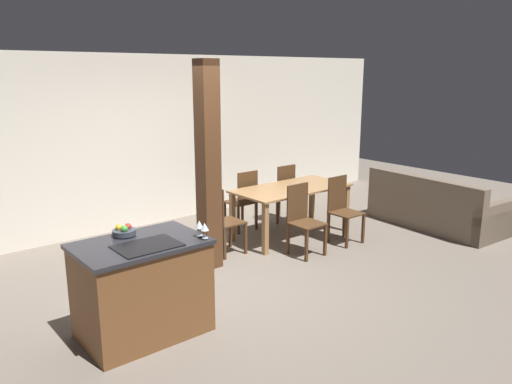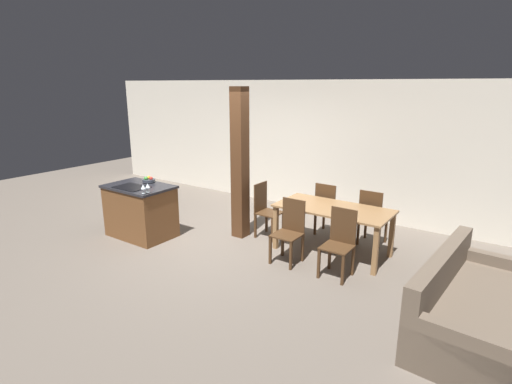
# 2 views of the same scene
# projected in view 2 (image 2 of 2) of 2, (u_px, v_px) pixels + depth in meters

# --- Properties ---
(ground_plane) EXTENTS (16.00, 16.00, 0.00)m
(ground_plane) POSITION_uv_depth(u_px,v_px,m) (220.00, 243.00, 6.79)
(ground_plane) COLOR #665B51
(wall_back) EXTENTS (11.20, 0.08, 2.70)m
(wall_back) POSITION_uv_depth(u_px,v_px,m) (299.00, 145.00, 8.54)
(wall_back) COLOR silver
(wall_back) RESTS_ON ground_plane
(kitchen_island) EXTENTS (1.17, 0.78, 0.93)m
(kitchen_island) POSITION_uv_depth(u_px,v_px,m) (141.00, 211.00, 7.01)
(kitchen_island) COLOR brown
(kitchen_island) RESTS_ON ground_plane
(fruit_bowl) EXTENTS (0.22, 0.22, 0.11)m
(fruit_bowl) POSITION_uv_depth(u_px,v_px,m) (149.00, 180.00, 7.10)
(fruit_bowl) COLOR #383D47
(fruit_bowl) RESTS_ON kitchen_island
(wine_glass_near) EXTENTS (0.08, 0.08, 0.15)m
(wine_glass_near) POSITION_uv_depth(u_px,v_px,m) (143.00, 187.00, 6.33)
(wine_glass_near) COLOR silver
(wine_glass_near) RESTS_ON kitchen_island
(wine_glass_middle) EXTENTS (0.08, 0.08, 0.15)m
(wine_glass_middle) POSITION_uv_depth(u_px,v_px,m) (148.00, 186.00, 6.41)
(wine_glass_middle) COLOR silver
(wine_glass_middle) RESTS_ON kitchen_island
(dining_table) EXTENTS (1.78, 0.87, 0.76)m
(dining_table) POSITION_uv_depth(u_px,v_px,m) (333.00, 214.00, 6.25)
(dining_table) COLOR olive
(dining_table) RESTS_ON ground_plane
(dining_chair_near_left) EXTENTS (0.40, 0.40, 0.96)m
(dining_chair_near_left) POSITION_uv_depth(u_px,v_px,m) (290.00, 230.00, 5.99)
(dining_chair_near_left) COLOR #472D19
(dining_chair_near_left) RESTS_ON ground_plane
(dining_chair_near_right) EXTENTS (0.40, 0.40, 0.96)m
(dining_chair_near_right) POSITION_uv_depth(u_px,v_px,m) (339.00, 242.00, 5.55)
(dining_chair_near_right) COLOR #472D19
(dining_chair_near_right) RESTS_ON ground_plane
(dining_chair_far_left) EXTENTS (0.40, 0.40, 0.96)m
(dining_chair_far_left) POSITION_uv_depth(u_px,v_px,m) (327.00, 208.00, 7.03)
(dining_chair_far_left) COLOR #472D19
(dining_chair_far_left) RESTS_ON ground_plane
(dining_chair_far_right) EXTENTS (0.40, 0.40, 0.96)m
(dining_chair_far_right) POSITION_uv_depth(u_px,v_px,m) (372.00, 217.00, 6.59)
(dining_chair_far_right) COLOR #472D19
(dining_chair_far_right) RESTS_ON ground_plane
(dining_chair_head_end) EXTENTS (0.40, 0.40, 0.96)m
(dining_chair_head_end) POSITION_uv_depth(u_px,v_px,m) (266.00, 209.00, 6.99)
(dining_chair_head_end) COLOR #472D19
(dining_chair_head_end) RESTS_ON ground_plane
(couch) EXTENTS (1.10, 2.15, 0.84)m
(couch) POSITION_uv_depth(u_px,v_px,m) (473.00, 309.00, 4.28)
(couch) COLOR brown
(couch) RESTS_ON ground_plane
(timber_post) EXTENTS (0.23, 0.23, 2.58)m
(timber_post) POSITION_uv_depth(u_px,v_px,m) (240.00, 165.00, 6.79)
(timber_post) COLOR #4C2D19
(timber_post) RESTS_ON ground_plane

